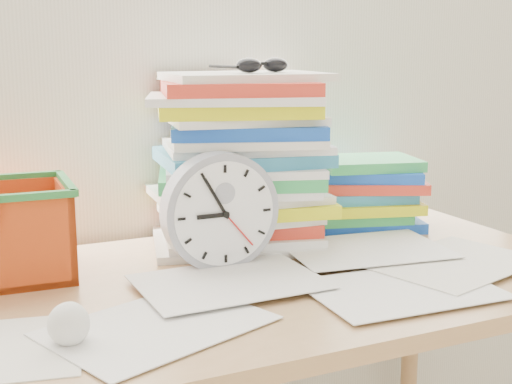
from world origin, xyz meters
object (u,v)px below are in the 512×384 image
desk (231,318)px  clock (220,211)px  book_stack (364,193)px  paper_stack (240,160)px

desk → clock: clock is taller
book_stack → clock: bearing=-160.8°
desk → book_stack: book_stack is taller
clock → book_stack: 0.45m
paper_stack → book_stack: paper_stack is taller
paper_stack → clock: paper_stack is taller
paper_stack → desk: bearing=-117.9°
desk → paper_stack: (0.12, 0.22, 0.26)m
desk → paper_stack: 0.36m
clock → book_stack: bearing=19.2°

